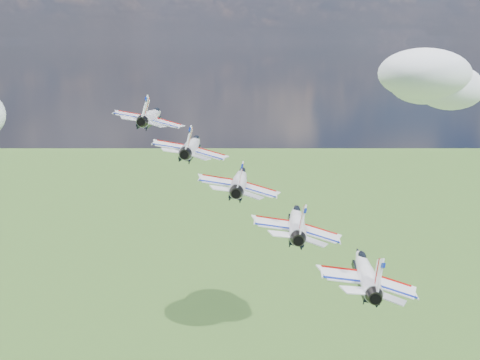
# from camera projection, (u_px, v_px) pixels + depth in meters

# --- Properties ---
(cloud_far) EXTENTS (67.98, 53.41, 26.71)m
(cloud_far) POSITION_uv_depth(u_px,v_px,m) (411.00, 75.00, 286.80)
(cloud_far) COLOR white
(jet_0) EXTENTS (11.91, 16.22, 6.92)m
(jet_0) POSITION_uv_depth(u_px,v_px,m) (152.00, 116.00, 97.97)
(jet_0) COLOR white
(jet_1) EXTENTS (11.91, 16.22, 6.92)m
(jet_1) POSITION_uv_depth(u_px,v_px,m) (192.00, 145.00, 90.75)
(jet_1) COLOR white
(jet_2) EXTENTS (11.91, 16.22, 6.92)m
(jet_2) POSITION_uv_depth(u_px,v_px,m) (240.00, 180.00, 83.53)
(jet_2) COLOR white
(jet_3) EXTENTS (11.91, 16.22, 6.92)m
(jet_3) POSITION_uv_depth(u_px,v_px,m) (297.00, 221.00, 76.31)
(jet_3) COLOR white
(jet_4) EXTENTS (11.91, 16.22, 6.92)m
(jet_4) POSITION_uv_depth(u_px,v_px,m) (365.00, 271.00, 69.09)
(jet_4) COLOR white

